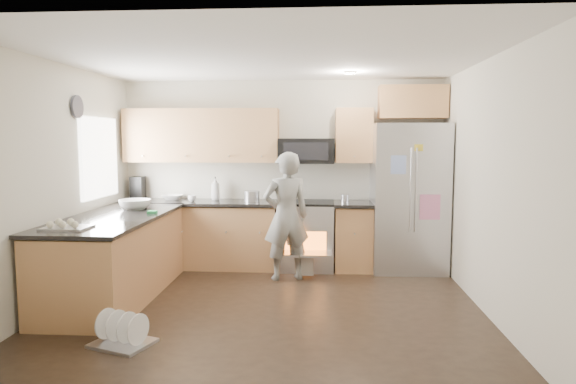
# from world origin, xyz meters

# --- Properties ---
(ground) EXTENTS (4.50, 4.50, 0.00)m
(ground) POSITION_xyz_m (0.00, 0.00, 0.00)
(ground) COLOR black
(ground) RESTS_ON ground
(room_shell) EXTENTS (4.54, 4.04, 2.62)m
(room_shell) POSITION_xyz_m (-0.04, 0.02, 1.67)
(room_shell) COLOR beige
(room_shell) RESTS_ON ground
(back_cabinet_run) EXTENTS (4.45, 0.64, 2.50)m
(back_cabinet_run) POSITION_xyz_m (-0.59, 1.75, 0.96)
(back_cabinet_run) COLOR #A26B40
(back_cabinet_run) RESTS_ON ground
(peninsula) EXTENTS (0.96, 2.36, 1.05)m
(peninsula) POSITION_xyz_m (-1.75, 0.25, 0.47)
(peninsula) COLOR #A26B40
(peninsula) RESTS_ON ground
(stove_range) EXTENTS (0.76, 0.97, 1.79)m
(stove_range) POSITION_xyz_m (0.35, 1.69, 0.68)
(stove_range) COLOR #B7B7BC
(stove_range) RESTS_ON ground
(refrigerator) EXTENTS (0.99, 0.79, 1.99)m
(refrigerator) POSITION_xyz_m (1.73, 1.70, 0.99)
(refrigerator) COLOR #B7B7BC
(refrigerator) RESTS_ON ground
(person) EXTENTS (0.69, 0.57, 1.63)m
(person) POSITION_xyz_m (0.12, 1.11, 0.81)
(person) COLOR gray
(person) RESTS_ON ground
(dish_rack) EXTENTS (0.59, 0.53, 0.30)m
(dish_rack) POSITION_xyz_m (-1.15, -1.08, 0.08)
(dish_rack) COLOR #B7B7BC
(dish_rack) RESTS_ON ground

